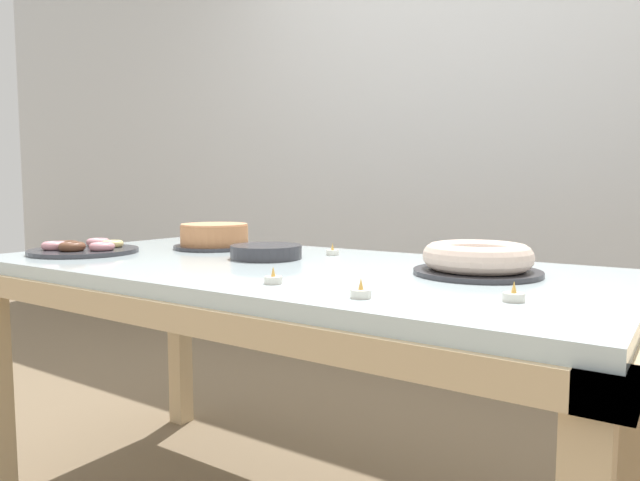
{
  "coord_description": "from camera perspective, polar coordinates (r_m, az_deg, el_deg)",
  "views": [
    {
      "loc": [
        0.95,
        -1.23,
        0.98
      ],
      "look_at": [
        0.07,
        0.08,
        0.83
      ],
      "focal_mm": 32.0,
      "sensor_mm": 36.0,
      "label": 1
    }
  ],
  "objects": [
    {
      "name": "tealight_near_front",
      "position": [
        1.1,
        18.81,
        -5.28
      ],
      "size": [
        0.04,
        0.04,
        0.04
      ],
      "color": "silver",
      "rests_on": "dining_table"
    },
    {
      "name": "tealight_near_cakes",
      "position": [
        1.76,
        1.26,
        -1.15
      ],
      "size": [
        0.04,
        0.04,
        0.04
      ],
      "color": "silver",
      "rests_on": "dining_table"
    },
    {
      "name": "tealight_left_edge",
      "position": [
        1.24,
        -4.7,
        -3.86
      ],
      "size": [
        0.04,
        0.04,
        0.04
      ],
      "color": "silver",
      "rests_on": "dining_table"
    },
    {
      "name": "pastry_platter",
      "position": [
        1.96,
        -22.57,
        -0.78
      ],
      "size": [
        0.33,
        0.33,
        0.04
      ],
      "color": "#333338",
      "rests_on": "dining_table"
    },
    {
      "name": "plate_stack",
      "position": [
        1.68,
        -5.4,
        -1.13
      ],
      "size": [
        0.21,
        0.21,
        0.04
      ],
      "color": "#333338",
      "rests_on": "dining_table"
    },
    {
      "name": "cake_chocolate_round",
      "position": [
        1.98,
        -10.51,
        0.37
      ],
      "size": [
        0.28,
        0.28,
        0.09
      ],
      "color": "#333338",
      "rests_on": "dining_table"
    },
    {
      "name": "cake_golden_bundt",
      "position": [
        1.41,
        15.46,
        -1.86
      ],
      "size": [
        0.3,
        0.3,
        0.08
      ],
      "color": "#333338",
      "rests_on": "dining_table"
    },
    {
      "name": "wall_back",
      "position": [
        2.93,
        15.01,
        11.36
      ],
      "size": [
        8.0,
        0.1,
        2.6
      ],
      "primitive_type": "cube",
      "color": "silver",
      "rests_on": "ground"
    },
    {
      "name": "tealight_centre",
      "position": [
        1.08,
        4.11,
        -5.21
      ],
      "size": [
        0.04,
        0.04,
        0.04
      ],
      "color": "silver",
      "rests_on": "dining_table"
    },
    {
      "name": "tealight_right_edge",
      "position": [
        1.6,
        19.07,
        -2.06
      ],
      "size": [
        0.04,
        0.04,
        0.04
      ],
      "color": "silver",
      "rests_on": "dining_table"
    },
    {
      "name": "dining_table",
      "position": [
        1.59,
        -3.69,
        -5.57
      ],
      "size": [
        1.79,
        0.87,
        0.77
      ],
      "color": "silver",
      "rests_on": "ground"
    }
  ]
}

